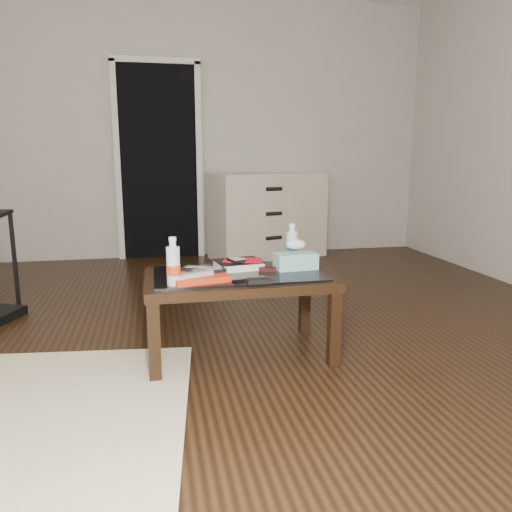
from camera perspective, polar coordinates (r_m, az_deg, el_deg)
The scene contains 17 objects.
ground at distance 3.17m, azimuth -2.27°, elevation -8.59°, with size 5.00×5.00×0.00m, color black.
room_shell at distance 3.03m, azimuth -2.53°, elevation 21.59°, with size 5.00×5.00×5.00m.
doorway at distance 5.41m, azimuth -11.04°, elevation 10.62°, with size 0.90×0.08×2.07m.
coffee_table at distance 2.72m, azimuth -2.01°, elevation -3.25°, with size 1.00×0.60×0.46m.
dresser at distance 5.35m, azimuth 1.36°, elevation 4.65°, with size 1.29×0.81×0.90m.
magazines at distance 2.56m, azimuth -6.58°, elevation -2.43°, with size 0.28×0.21×0.03m, color red.
remote_silver at distance 2.51m, azimuth -7.08°, elevation -2.09°, with size 0.20×0.05×0.02m, color #A0A1A5.
remote_black_front at distance 2.58m, azimuth -5.63°, elevation -1.73°, with size 0.20×0.05×0.02m, color black.
remote_black_back at distance 2.63m, azimuth -6.40°, elevation -1.46°, with size 0.20×0.05×0.02m, color black.
textbook at distance 2.80m, azimuth -2.00°, elevation -0.97°, with size 0.25×0.20×0.05m, color black.
dvd_mailers at distance 2.80m, azimuth -1.72°, elevation -0.44°, with size 0.19×0.14×0.01m, color #B50C18.
ipod at distance 2.75m, azimuth -2.32°, elevation -0.44°, with size 0.06×0.10×0.02m, color black.
flip_phone at distance 2.74m, azimuth 1.31°, elevation -1.50°, with size 0.09×0.05×0.02m, color black.
wallet at distance 2.49m, azimuth 0.39°, elevation -2.87°, with size 0.12×0.07×0.02m, color black.
water_bottle_left at distance 2.46m, azimuth -9.44°, elevation -0.58°, with size 0.07×0.07×0.24m, color silver.
water_bottle_right at distance 2.91m, azimuth 4.14°, elevation 1.41°, with size 0.07×0.07×0.24m, color white.
tissue_box at distance 2.79m, azimuth 4.55°, elevation -0.58°, with size 0.23×0.12×0.09m, color teal.
Camera 1 is at (-0.48, -2.94, 1.09)m, focal length 35.00 mm.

